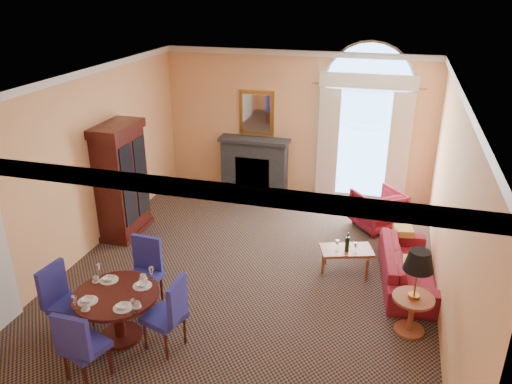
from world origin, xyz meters
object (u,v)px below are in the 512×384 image
(armoire, at_px, (122,182))
(armchair, at_px, (378,209))
(dining_table, at_px, (117,305))
(coffee_table, at_px, (346,251))
(side_table, at_px, (416,282))
(sofa, at_px, (408,266))

(armoire, bearing_deg, armchair, 18.20)
(dining_table, bearing_deg, coffee_table, 42.44)
(side_table, bearing_deg, sofa, 92.24)
(armoire, bearing_deg, side_table, -16.85)
(dining_table, bearing_deg, side_table, 17.73)
(armoire, bearing_deg, sofa, -3.63)
(dining_table, distance_m, armchair, 5.42)
(armoire, distance_m, armchair, 4.98)
(sofa, distance_m, armchair, 1.97)
(side_table, bearing_deg, coffee_table, 128.45)
(armoire, relative_size, sofa, 1.08)
(armoire, distance_m, dining_table, 3.24)
(coffee_table, bearing_deg, side_table, -69.99)
(armchair, bearing_deg, dining_table, 14.83)
(armchair, bearing_deg, side_table, 62.31)
(dining_table, xyz_separation_m, side_table, (3.82, 1.22, 0.28))
(armchair, relative_size, side_table, 0.68)
(sofa, relative_size, armchair, 2.35)
(dining_table, xyz_separation_m, coffee_table, (2.78, 2.54, -0.13))
(sofa, xyz_separation_m, side_table, (0.05, -1.28, 0.53))
(armoire, relative_size, side_table, 1.73)
(armoire, xyz_separation_m, side_table, (5.32, -1.61, -0.23))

